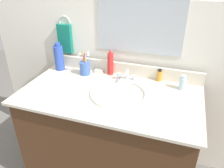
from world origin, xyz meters
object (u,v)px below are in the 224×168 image
at_px(faucet, 127,77).
at_px(soap_bar, 99,71).
at_px(bottle_oil_amber, 159,75).
at_px(bottle_shampoo_blue, 59,57).
at_px(cup_blue_plastic, 85,67).
at_px(bottle_gel_clear, 183,83).
at_px(bottle_spray_red, 110,63).
at_px(hand_towel, 65,39).

xyz_separation_m(faucet, soap_bar, (-0.24, 0.06, -0.02)).
bearing_deg(bottle_oil_amber, bottle_shampoo_blue, -175.82).
relative_size(bottle_oil_amber, cup_blue_plastic, 0.50).
relative_size(bottle_gel_clear, bottle_spray_red, 0.51).
xyz_separation_m(faucet, cup_blue_plastic, (-0.32, 0.00, 0.03)).
bearing_deg(hand_towel, bottle_oil_amber, -3.18).
bearing_deg(bottle_oil_amber, cup_blue_plastic, -172.33).
xyz_separation_m(faucet, bottle_spray_red, (-0.14, 0.07, 0.06)).
xyz_separation_m(bottle_gel_clear, bottle_spray_red, (-0.52, 0.07, 0.04)).
xyz_separation_m(hand_towel, bottle_gel_clear, (0.91, -0.12, -0.17)).
distance_m(bottle_oil_amber, bottle_gel_clear, 0.18).
height_order(bottle_spray_red, bottle_shampoo_blue, bottle_shampoo_blue).
xyz_separation_m(hand_towel, bottle_shampoo_blue, (-0.01, -0.10, -0.12)).
bearing_deg(cup_blue_plastic, bottle_oil_amber, 7.67).
bearing_deg(bottle_spray_red, bottle_gel_clear, -7.13).
relative_size(bottle_oil_amber, bottle_shampoo_blue, 0.41).
bearing_deg(bottle_spray_red, hand_towel, 172.40).
bearing_deg(bottle_gel_clear, cup_blue_plastic, 179.77).
bearing_deg(bottle_shampoo_blue, soap_bar, 7.72).
height_order(bottle_oil_amber, soap_bar, bottle_oil_amber).
xyz_separation_m(bottle_oil_amber, bottle_gel_clear, (0.16, -0.08, 0.01)).
relative_size(faucet, bottle_spray_red, 0.82).
distance_m(bottle_gel_clear, bottle_shampoo_blue, 0.92).
xyz_separation_m(bottle_shampoo_blue, soap_bar, (0.31, 0.04, -0.09)).
distance_m(bottle_gel_clear, soap_bar, 0.62).
bearing_deg(faucet, hand_towel, 167.63).
distance_m(bottle_shampoo_blue, soap_bar, 0.33).
xyz_separation_m(bottle_oil_amber, cup_blue_plastic, (-0.54, -0.07, 0.01)).
bearing_deg(bottle_shampoo_blue, bottle_gel_clear, -1.23).
relative_size(bottle_spray_red, soap_bar, 3.05).
relative_size(hand_towel, soap_bar, 3.44).
bearing_deg(bottle_spray_red, cup_blue_plastic, -160.87).
bearing_deg(bottle_spray_red, bottle_shampoo_blue, -173.57).
height_order(hand_towel, bottle_gel_clear, hand_towel).
bearing_deg(faucet, bottle_gel_clear, 0.03).
bearing_deg(soap_bar, faucet, -14.83).
xyz_separation_m(faucet, bottle_oil_amber, (0.22, 0.08, 0.01)).
xyz_separation_m(bottle_gel_clear, cup_blue_plastic, (-0.70, 0.00, 0.01)).
xyz_separation_m(hand_towel, bottle_oil_amber, (0.75, -0.04, -0.18)).
distance_m(bottle_oil_amber, cup_blue_plastic, 0.54).
distance_m(bottle_oil_amber, bottle_shampoo_blue, 0.77).
distance_m(hand_towel, bottle_shampoo_blue, 0.16).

